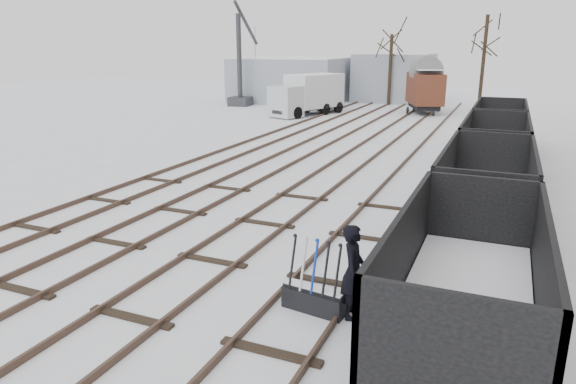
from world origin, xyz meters
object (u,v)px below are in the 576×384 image
at_px(ground_frame, 314,298).
at_px(worker, 353,272).
at_px(freight_wagon_a, 465,299).
at_px(panel_van, 325,97).
at_px(crane, 241,79).
at_px(lorry, 308,94).
at_px(box_van_wagon, 425,88).

height_order(ground_frame, worker, worker).
bearing_deg(freight_wagon_a, ground_frame, 176.08).
relative_size(freight_wagon_a, panel_van, 1.45).
relative_size(worker, crane, 0.21).
height_order(worker, panel_van, worker).
xyz_separation_m(freight_wagon_a, crane, (-21.69, 32.39, 1.40)).
relative_size(lorry, panel_van, 1.72).
bearing_deg(panel_van, box_van_wagon, -20.85).
distance_m(freight_wagon_a, lorry, 31.83).
xyz_separation_m(worker, freight_wagon_a, (2.08, -0.29, -0.02)).
height_order(ground_frame, panel_van, panel_van).
xyz_separation_m(ground_frame, worker, (0.75, 0.10, 0.66)).
distance_m(box_van_wagon, crane, 15.87).
bearing_deg(lorry, freight_wagon_a, -43.12).
distance_m(worker, lorry, 30.70).
height_order(freight_wagon_a, panel_van, freight_wagon_a).
height_order(freight_wagon_a, crane, crane).
xyz_separation_m(box_van_wagon, crane, (-15.85, -0.79, 0.33)).
bearing_deg(box_van_wagon, ground_frame, -105.62).
height_order(ground_frame, freight_wagon_a, freight_wagon_a).
relative_size(ground_frame, lorry, 0.21).
distance_m(freight_wagon_a, panel_van, 36.94).
xyz_separation_m(freight_wagon_a, panel_van, (-14.36, 34.04, -0.05)).
bearing_deg(box_van_wagon, panel_van, 153.38).
bearing_deg(crane, ground_frame, -64.70).
bearing_deg(lorry, ground_frame, -47.75).
bearing_deg(box_van_wagon, crane, 162.01).
xyz_separation_m(worker, panel_van, (-12.28, 33.74, -0.07)).
distance_m(ground_frame, freight_wagon_a, 2.91).
xyz_separation_m(lorry, crane, (-7.81, 3.76, 0.75)).
relative_size(lorry, crane, 0.80).
bearing_deg(worker, freight_wagon_a, -107.68).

